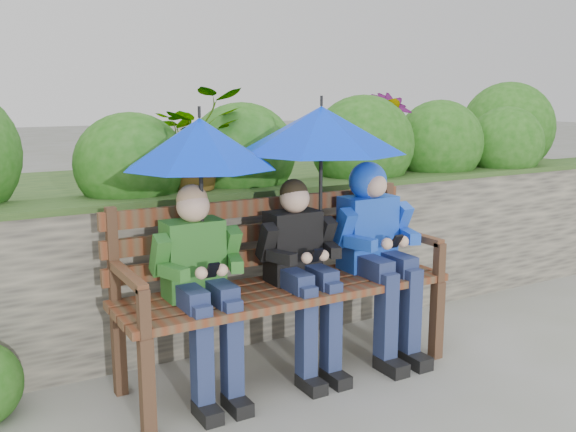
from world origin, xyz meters
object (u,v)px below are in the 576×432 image
boy_right (376,241)px  umbrella_left (200,143)px  boy_left (201,278)px  boy_middle (301,264)px  park_bench (280,274)px  umbrella_right (321,130)px

boy_right → umbrella_left: 1.32m
boy_left → boy_middle: boy_left is taller
park_bench → boy_right: boy_right is taller
umbrella_right → boy_middle: bearing=-158.3°
park_bench → boy_left: boy_left is taller
boy_middle → umbrella_right: size_ratio=1.17×
umbrella_right → boy_left: bearing=-175.0°
park_bench → umbrella_left: 0.95m
boy_left → boy_right: size_ratio=0.95×
umbrella_left → park_bench: bearing=5.7°
park_bench → boy_middle: size_ratio=1.72×
boy_middle → umbrella_left: 0.94m
park_bench → umbrella_left: bearing=-174.3°
boy_middle → boy_right: (0.55, 0.01, 0.07)m
boy_left → umbrella_right: 1.12m
boy_middle → park_bench: bearing=133.7°
boy_left → boy_middle: 0.63m
boy_middle → umbrella_right: 0.80m
park_bench → boy_left: bearing=-170.0°
boy_right → boy_left: bearing=-179.6°
boy_left → boy_middle: (0.63, 0.00, -0.01)m
park_bench → boy_left: 0.56m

